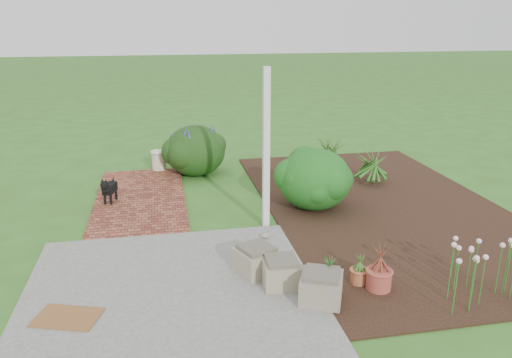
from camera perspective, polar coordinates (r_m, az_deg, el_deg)
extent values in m
plane|color=#325D1D|center=(7.86, -0.88, -5.83)|extent=(80.00, 80.00, 0.00)
cube|color=#61625F|center=(6.19, -9.66, -12.89)|extent=(3.50, 3.50, 0.04)
cube|color=maroon|center=(9.39, -13.08, -2.15)|extent=(1.60, 3.50, 0.04)
cube|color=black|center=(9.03, 14.37, -3.09)|extent=(4.00, 7.00, 0.03)
cube|color=white|center=(7.60, 1.17, 3.31)|extent=(0.10, 0.10, 2.50)
cube|color=#746C5A|center=(5.93, 7.47, -12.27)|extent=(0.62, 0.62, 0.31)
cube|color=gray|center=(6.22, 2.90, -10.68)|extent=(0.47, 0.47, 0.30)
cube|color=gray|center=(6.48, 0.07, -9.34)|extent=(0.61, 0.61, 0.31)
cube|color=brown|center=(6.02, -20.76, -14.56)|extent=(0.79, 0.63, 0.02)
cube|color=black|center=(9.20, -16.36, -1.02)|extent=(0.25, 0.38, 0.16)
cylinder|color=black|center=(9.16, -16.87, -2.25)|extent=(0.04, 0.04, 0.18)
cylinder|color=black|center=(9.12, -16.24, -2.28)|extent=(0.04, 0.04, 0.18)
cylinder|color=black|center=(9.38, -16.31, -1.72)|extent=(0.04, 0.04, 0.18)
cylinder|color=black|center=(9.34, -15.69, -1.75)|extent=(0.04, 0.04, 0.18)
sphere|color=black|center=(8.97, -16.92, -0.70)|extent=(0.15, 0.15, 0.15)
cone|color=black|center=(9.33, -16.02, -0.03)|extent=(0.09, 0.12, 0.13)
cylinder|color=beige|center=(10.96, -11.02, 2.10)|extent=(0.36, 0.36, 0.40)
ellipsoid|color=#0F4110|center=(8.60, 6.69, 0.18)|extent=(1.67, 1.67, 1.07)
cylinder|color=#A34437|center=(6.33, 13.85, -11.08)|extent=(0.34, 0.34, 0.25)
cylinder|color=#AD623A|center=(6.42, 11.69, -10.79)|extent=(0.26, 0.26, 0.18)
cylinder|color=#A84638|center=(6.12, 8.27, -11.86)|extent=(0.30, 0.30, 0.23)
ellipsoid|color=black|center=(10.58, -6.96, 3.38)|extent=(1.32, 1.32, 1.07)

